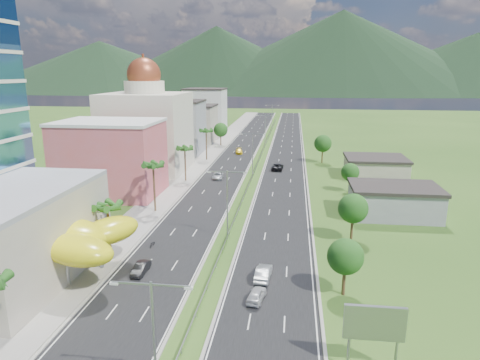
% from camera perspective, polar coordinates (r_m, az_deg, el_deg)
% --- Properties ---
extents(ground, '(500.00, 500.00, 0.00)m').
position_cam_1_polar(ground, '(58.07, -3.20, -11.62)').
color(ground, '#2D5119').
rests_on(ground, ground).
extents(road_left, '(11.00, 260.00, 0.04)m').
position_cam_1_polar(road_left, '(144.62, 0.23, 4.21)').
color(road_left, black).
rests_on(road_left, ground).
extents(road_right, '(11.00, 260.00, 0.04)m').
position_cam_1_polar(road_right, '(143.61, 6.20, 4.05)').
color(road_right, black).
rests_on(road_right, ground).
extents(sidewalk_left, '(7.00, 260.00, 0.12)m').
position_cam_1_polar(sidewalk_left, '(146.04, -3.48, 4.30)').
color(sidewalk_left, gray).
rests_on(sidewalk_left, ground).
extents(median_guardrail, '(0.10, 216.06, 0.76)m').
position_cam_1_polar(median_guardrail, '(126.16, 2.63, 2.97)').
color(median_guardrail, gray).
rests_on(median_guardrail, ground).
extents(streetlight_median_a, '(6.04, 0.25, 11.00)m').
position_cam_1_polar(streetlight_median_a, '(33.67, -11.43, -19.58)').
color(streetlight_median_a, gray).
rests_on(streetlight_median_a, ground).
extents(streetlight_median_b, '(6.04, 0.25, 11.00)m').
position_cam_1_polar(streetlight_median_b, '(64.83, -1.71, -2.39)').
color(streetlight_median_b, gray).
rests_on(streetlight_median_b, ground).
extents(streetlight_median_c, '(6.04, 0.25, 11.00)m').
position_cam_1_polar(streetlight_median_c, '(103.49, 1.69, 3.93)').
color(streetlight_median_c, gray).
rests_on(streetlight_median_c, ground).
extents(streetlight_median_d, '(6.04, 0.25, 11.00)m').
position_cam_1_polar(streetlight_median_d, '(147.84, 3.38, 7.04)').
color(streetlight_median_d, gray).
rests_on(streetlight_median_d, ground).
extents(streetlight_median_e, '(6.04, 0.25, 11.00)m').
position_cam_1_polar(streetlight_median_e, '(192.49, 4.30, 8.71)').
color(streetlight_median_e, gray).
rests_on(streetlight_median_e, ground).
extents(lime_canopy, '(18.00, 15.00, 7.40)m').
position_cam_1_polar(lime_canopy, '(59.45, -23.48, -6.98)').
color(lime_canopy, '#CEC614').
rests_on(lime_canopy, ground).
extents(pink_shophouse, '(20.00, 15.00, 15.00)m').
position_cam_1_polar(pink_shophouse, '(93.18, -16.85, 2.63)').
color(pink_shophouse, '#CF5557').
rests_on(pink_shophouse, ground).
extents(domed_building, '(20.00, 20.00, 28.70)m').
position_cam_1_polar(domed_building, '(113.67, -12.34, 6.89)').
color(domed_building, beige).
rests_on(domed_building, ground).
extents(midrise_grey, '(16.00, 15.00, 16.00)m').
position_cam_1_polar(midrise_grey, '(137.46, -8.43, 6.89)').
color(midrise_grey, gray).
rests_on(midrise_grey, ground).
extents(midrise_beige, '(16.00, 15.00, 13.00)m').
position_cam_1_polar(midrise_beige, '(158.78, -6.30, 7.39)').
color(midrise_beige, '#A39786').
rests_on(midrise_beige, ground).
extents(midrise_white, '(16.00, 15.00, 18.00)m').
position_cam_1_polar(midrise_white, '(180.85, -4.63, 9.06)').
color(midrise_white, silver).
rests_on(midrise_white, ground).
extents(billboard, '(5.20, 0.35, 6.20)m').
position_cam_1_polar(billboard, '(40.06, 17.49, -17.95)').
color(billboard, gray).
rests_on(billboard, ground).
extents(shed_near, '(15.00, 10.00, 5.00)m').
position_cam_1_polar(shed_near, '(81.78, 19.84, -2.81)').
color(shed_near, gray).
rests_on(shed_near, ground).
extents(shed_far, '(14.00, 12.00, 4.40)m').
position_cam_1_polar(shed_far, '(110.72, 17.58, 1.55)').
color(shed_far, '#A39786').
rests_on(shed_far, ground).
extents(palm_tree_b, '(3.60, 3.60, 8.10)m').
position_cam_1_polar(palm_tree_b, '(61.74, -17.28, -3.61)').
color(palm_tree_b, '#47301C').
rests_on(palm_tree_b, ground).
extents(palm_tree_c, '(3.60, 3.60, 9.60)m').
position_cam_1_polar(palm_tree_c, '(79.34, -11.50, 1.74)').
color(palm_tree_c, '#47301C').
rests_on(palm_tree_c, ground).
extents(palm_tree_d, '(3.60, 3.60, 8.60)m').
position_cam_1_polar(palm_tree_d, '(101.15, -7.38, 4.03)').
color(palm_tree_d, '#47301C').
rests_on(palm_tree_d, ground).
extents(palm_tree_e, '(3.60, 3.60, 9.40)m').
position_cam_1_polar(palm_tree_e, '(125.09, -4.54, 6.42)').
color(palm_tree_e, '#47301C').
rests_on(palm_tree_e, ground).
extents(leafy_tree_lfar, '(4.90, 4.90, 8.05)m').
position_cam_1_polar(leafy_tree_lfar, '(149.80, -2.59, 6.70)').
color(leafy_tree_lfar, '#47301C').
rests_on(leafy_tree_lfar, ground).
extents(leafy_tree_ra, '(4.20, 4.20, 6.90)m').
position_cam_1_polar(leafy_tree_ra, '(51.11, 13.88, -9.90)').
color(leafy_tree_ra, '#47301C').
rests_on(leafy_tree_ra, ground).
extents(leafy_tree_rb, '(4.55, 4.55, 7.47)m').
position_cam_1_polar(leafy_tree_rb, '(67.14, 14.85, -3.69)').
color(leafy_tree_rb, '#47301C').
rests_on(leafy_tree_rb, ground).
extents(leafy_tree_rc, '(3.85, 3.85, 6.33)m').
position_cam_1_polar(leafy_tree_rc, '(94.53, 14.48, 1.01)').
color(leafy_tree_rc, '#47301C').
rests_on(leafy_tree_rc, ground).
extents(leafy_tree_rd, '(4.90, 4.90, 8.05)m').
position_cam_1_polar(leafy_tree_rd, '(123.23, 10.99, 4.80)').
color(leafy_tree_rd, '#47301C').
rests_on(leafy_tree_rd, ground).
extents(mountain_ridge, '(860.00, 140.00, 90.00)m').
position_cam_1_polar(mountain_ridge, '(504.50, 13.12, 11.05)').
color(mountain_ridge, black).
rests_on(mountain_ridge, ground).
extents(car_dark_left, '(1.52, 4.14, 1.35)m').
position_cam_1_polar(car_dark_left, '(57.70, -13.09, -11.38)').
color(car_dark_left, black).
rests_on(car_dark_left, road_left).
extents(car_silver_mid_left, '(2.77, 5.36, 1.44)m').
position_cam_1_polar(car_silver_mid_left, '(103.92, -2.95, 0.59)').
color(car_silver_mid_left, '#A9ACB1').
rests_on(car_silver_mid_left, road_left).
extents(car_yellow_far_left, '(2.86, 5.43, 1.50)m').
position_cam_1_polar(car_yellow_far_left, '(135.69, -0.14, 3.87)').
color(car_yellow_far_left, gold).
rests_on(car_yellow_far_left, road_left).
extents(car_white_near_right, '(2.30, 4.30, 1.39)m').
position_cam_1_polar(car_white_near_right, '(50.30, 2.22, -15.02)').
color(car_white_near_right, silver).
rests_on(car_white_near_right, road_right).
extents(car_silver_right, '(2.06, 5.01, 1.61)m').
position_cam_1_polar(car_silver_right, '(54.91, 3.13, -12.24)').
color(car_silver_right, '#A7ABAF').
rests_on(car_silver_right, road_right).
extents(car_dark_far_right, '(3.09, 6.10, 1.65)m').
position_cam_1_polar(car_dark_far_right, '(113.54, 5.03, 1.78)').
color(car_dark_far_right, black).
rests_on(car_dark_far_right, road_right).
extents(motorcycle, '(0.68, 1.79, 1.12)m').
position_cam_1_polar(motorcycle, '(65.44, -11.60, -8.24)').
color(motorcycle, black).
rests_on(motorcycle, road_left).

